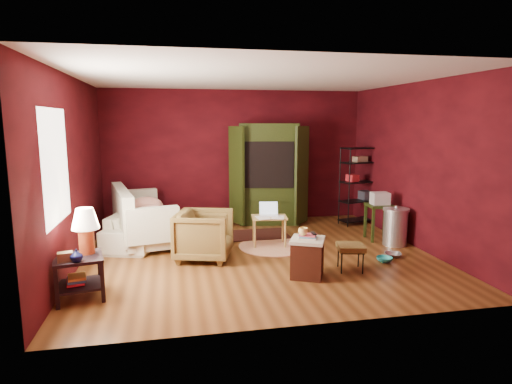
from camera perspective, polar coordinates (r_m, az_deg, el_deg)
room at (r=6.72m, az=0.02°, el=3.09°), size 5.54×5.04×2.84m
sofa at (r=7.97m, az=-15.02°, el=-3.67°), size 1.10×2.05×0.77m
armchair at (r=6.75m, az=-6.92°, el=-5.42°), size 0.97×1.00×0.85m
pet_bowl_steel at (r=7.22m, az=17.83°, el=-7.24°), size 0.27×0.15×0.26m
pet_bowl_turquoise at (r=6.93m, az=16.79°, el=-7.95°), size 0.25×0.16×0.24m
vase at (r=5.44m, az=-22.82°, el=-7.83°), size 0.16×0.17×0.14m
mug at (r=5.87m, az=6.30°, el=-5.13°), size 0.15×0.12×0.13m
side_table at (r=5.66m, az=-22.17°, el=-6.48°), size 0.66×0.66×1.10m
sofa_cushions at (r=7.94m, az=-15.20°, el=-3.33°), size 1.27×2.27×0.90m
hamper at (r=6.03m, az=6.87°, el=-8.59°), size 0.59×0.59×0.63m
footstool at (r=6.37m, az=12.52°, el=-7.31°), size 0.45×0.45×0.38m
rug_round at (r=7.48m, az=2.45°, el=-7.20°), size 1.58×1.58×0.01m
rug_oriental at (r=8.17m, az=0.00°, el=-5.68°), size 1.21×0.82×0.01m
laptop_desk at (r=7.43m, az=1.77°, el=-3.67°), size 0.65×0.53×0.74m
tv_armoire at (r=8.99m, az=1.68°, el=2.70°), size 1.63×1.05×2.10m
wire_shelving at (r=9.18m, az=13.64°, el=1.27°), size 0.85×0.52×1.62m
small_stand at (r=8.07m, az=16.17°, el=-1.60°), size 0.47×0.47×0.87m
trash_can at (r=7.86m, az=18.08°, el=-4.38°), size 0.58×0.58×0.71m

